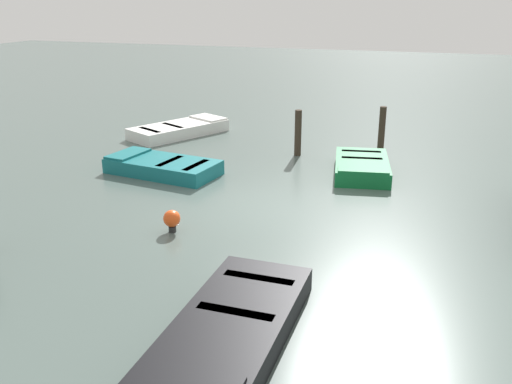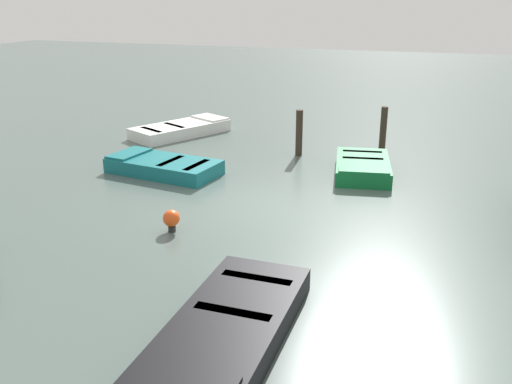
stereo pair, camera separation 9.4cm
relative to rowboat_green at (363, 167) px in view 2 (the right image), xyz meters
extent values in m
plane|color=#4C5B56|center=(3.32, -1.97, -0.22)|extent=(80.00, 80.00, 0.00)
cube|color=#0F602D|center=(-0.02, 0.00, -0.02)|extent=(2.87, 1.90, 0.40)
cube|color=orange|center=(-0.02, 0.00, 0.12)|extent=(2.42, 1.51, 0.04)
cube|color=#0F602D|center=(1.00, 0.18, 0.21)|extent=(0.81, 1.38, 0.06)
cube|color=#B06E1E|center=(-0.22, -0.04, 0.16)|extent=(0.40, 1.14, 0.04)
cube|color=#B06E1E|center=(-0.94, -0.17, 0.16)|extent=(0.40, 1.14, 0.04)
cube|color=#14666B|center=(1.77, -5.23, -0.02)|extent=(1.85, 3.25, 0.40)
cube|color=beige|center=(1.77, -5.23, 0.12)|extent=(1.47, 2.75, 0.04)
cube|color=#14666B|center=(1.61, -6.43, 0.21)|extent=(1.39, 0.84, 0.06)
cube|color=#9B9789|center=(1.80, -5.00, 0.16)|extent=(1.16, 0.35, 0.04)
cube|color=#9B9789|center=(1.91, -4.16, 0.16)|extent=(1.16, 0.35, 0.04)
cube|color=black|center=(8.71, -0.52, -0.02)|extent=(3.92, 1.52, 0.40)
cube|color=gray|center=(8.71, -0.52, 0.12)|extent=(3.33, 1.19, 0.04)
cube|color=#776E5D|center=(8.42, -0.53, 0.16)|extent=(0.21, 1.17, 0.04)
cube|color=#776E5D|center=(7.34, -0.53, 0.16)|extent=(0.21, 1.17, 0.04)
cube|color=silver|center=(-2.44, -6.85, -0.02)|extent=(3.78, 2.85, 0.40)
cube|color=#334772|center=(-2.44, -6.85, 0.12)|extent=(3.17, 2.33, 0.04)
cube|color=silver|center=(-3.67, -6.24, 0.21)|extent=(1.27, 1.51, 0.06)
cube|color=navy|center=(-2.21, -6.96, 0.16)|extent=(0.68, 1.10, 0.04)
cube|color=navy|center=(-1.34, -7.39, 0.16)|extent=(0.68, 1.10, 0.04)
cylinder|color=#33281E|center=(-2.77, 0.18, 0.48)|extent=(0.21, 0.21, 1.40)
cylinder|color=#33281E|center=(-1.27, -2.18, 0.49)|extent=(0.21, 0.21, 1.42)
cylinder|color=#262626|center=(5.33, -3.14, -0.16)|extent=(0.16, 0.16, 0.12)
sphere|color=#E54C19|center=(5.33, -3.14, 0.08)|extent=(0.36, 0.36, 0.36)
camera|label=1|loc=(14.92, 2.03, 4.49)|focal=39.02mm
camera|label=2|loc=(14.89, 2.12, 4.49)|focal=39.02mm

